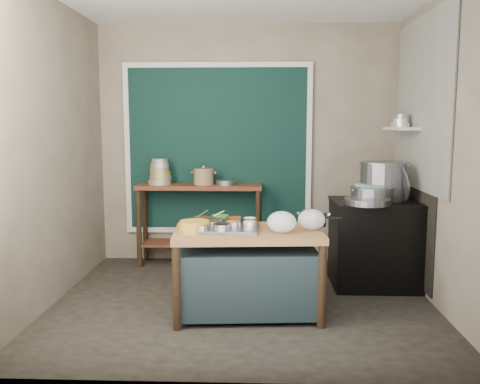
{
  "coord_description": "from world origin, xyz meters",
  "views": [
    {
      "loc": [
        0.14,
        -4.56,
        1.65
      ],
      "look_at": [
        -0.04,
        0.25,
        1.0
      ],
      "focal_mm": 38.0,
      "sensor_mm": 36.0,
      "label": 1
    }
  ],
  "objects_px": {
    "yellow_basin": "(195,227)",
    "utensil_cup": "(166,181)",
    "ceramic_crock": "(204,177)",
    "back_counter": "(200,224)",
    "steamer": "(373,194)",
    "stock_pot": "(383,181)",
    "condiment_tray": "(222,228)",
    "prep_table": "(248,272)",
    "stove_block": "(377,245)",
    "saucepan": "(313,218)"
  },
  "relations": [
    {
      "from": "utensil_cup",
      "to": "stock_pot",
      "type": "bearing_deg",
      "value": -15.58
    },
    {
      "from": "back_counter",
      "to": "ceramic_crock",
      "type": "distance_m",
      "value": 0.56
    },
    {
      "from": "stove_block",
      "to": "steamer",
      "type": "height_order",
      "value": "steamer"
    },
    {
      "from": "stove_block",
      "to": "yellow_basin",
      "type": "bearing_deg",
      "value": -150.93
    },
    {
      "from": "stove_block",
      "to": "yellow_basin",
      "type": "relative_size",
      "value": 3.6
    },
    {
      "from": "yellow_basin",
      "to": "saucepan",
      "type": "bearing_deg",
      "value": 16.67
    },
    {
      "from": "condiment_tray",
      "to": "prep_table",
      "type": "bearing_deg",
      "value": -0.13
    },
    {
      "from": "yellow_basin",
      "to": "utensil_cup",
      "type": "relative_size",
      "value": 1.88
    },
    {
      "from": "utensil_cup",
      "to": "steamer",
      "type": "relative_size",
      "value": 0.29
    },
    {
      "from": "utensil_cup",
      "to": "stock_pot",
      "type": "height_order",
      "value": "stock_pot"
    },
    {
      "from": "ceramic_crock",
      "to": "yellow_basin",
      "type": "bearing_deg",
      "value": -86.43
    },
    {
      "from": "back_counter",
      "to": "ceramic_crock",
      "type": "bearing_deg",
      "value": -16.52
    },
    {
      "from": "back_counter",
      "to": "steamer",
      "type": "height_order",
      "value": "steamer"
    },
    {
      "from": "prep_table",
      "to": "back_counter",
      "type": "relative_size",
      "value": 0.86
    },
    {
      "from": "prep_table",
      "to": "utensil_cup",
      "type": "bearing_deg",
      "value": 117.64
    },
    {
      "from": "condiment_tray",
      "to": "utensil_cup",
      "type": "bearing_deg",
      "value": 115.74
    },
    {
      "from": "prep_table",
      "to": "stove_block",
      "type": "height_order",
      "value": "stove_block"
    },
    {
      "from": "prep_table",
      "to": "stock_pot",
      "type": "xyz_separation_m",
      "value": [
        1.36,
        0.94,
        0.7
      ]
    },
    {
      "from": "ceramic_crock",
      "to": "back_counter",
      "type": "bearing_deg",
      "value": 163.48
    },
    {
      "from": "prep_table",
      "to": "steamer",
      "type": "height_order",
      "value": "steamer"
    },
    {
      "from": "yellow_basin",
      "to": "steamer",
      "type": "distance_m",
      "value": 1.92
    },
    {
      "from": "back_counter",
      "to": "steamer",
      "type": "bearing_deg",
      "value": -22.98
    },
    {
      "from": "prep_table",
      "to": "back_counter",
      "type": "height_order",
      "value": "back_counter"
    },
    {
      "from": "saucepan",
      "to": "ceramic_crock",
      "type": "distance_m",
      "value": 1.79
    },
    {
      "from": "ceramic_crock",
      "to": "steamer",
      "type": "relative_size",
      "value": 0.54
    },
    {
      "from": "yellow_basin",
      "to": "utensil_cup",
      "type": "bearing_deg",
      "value": 107.79
    },
    {
      "from": "yellow_basin",
      "to": "ceramic_crock",
      "type": "bearing_deg",
      "value": 93.57
    },
    {
      "from": "condiment_tray",
      "to": "saucepan",
      "type": "distance_m",
      "value": 0.82
    },
    {
      "from": "utensil_cup",
      "to": "ceramic_crock",
      "type": "relative_size",
      "value": 0.54
    },
    {
      "from": "prep_table",
      "to": "condiment_tray",
      "type": "distance_m",
      "value": 0.45
    },
    {
      "from": "yellow_basin",
      "to": "stock_pot",
      "type": "distance_m",
      "value": 2.11
    },
    {
      "from": "saucepan",
      "to": "steamer",
      "type": "relative_size",
      "value": 0.54
    },
    {
      "from": "back_counter",
      "to": "stove_block",
      "type": "relative_size",
      "value": 1.61
    },
    {
      "from": "stove_block",
      "to": "ceramic_crock",
      "type": "bearing_deg",
      "value": 158.86
    },
    {
      "from": "condiment_tray",
      "to": "utensil_cup",
      "type": "xyz_separation_m",
      "value": [
        -0.77,
        1.6,
        0.23
      ]
    },
    {
      "from": "condiment_tray",
      "to": "utensil_cup",
      "type": "relative_size",
      "value": 4.67
    },
    {
      "from": "steamer",
      "to": "prep_table",
      "type": "bearing_deg",
      "value": -146.58
    },
    {
      "from": "saucepan",
      "to": "steamer",
      "type": "distance_m",
      "value": 0.91
    },
    {
      "from": "prep_table",
      "to": "ceramic_crock",
      "type": "xyz_separation_m",
      "value": [
        -0.55,
        1.57,
        0.66
      ]
    },
    {
      "from": "prep_table",
      "to": "stock_pot",
      "type": "distance_m",
      "value": 1.79
    },
    {
      "from": "condiment_tray",
      "to": "ceramic_crock",
      "type": "distance_m",
      "value": 1.63
    },
    {
      "from": "back_counter",
      "to": "saucepan",
      "type": "bearing_deg",
      "value": -49.89
    },
    {
      "from": "utensil_cup",
      "to": "steamer",
      "type": "xyz_separation_m",
      "value": [
        2.22,
        -0.79,
        -0.04
      ]
    },
    {
      "from": "stock_pot",
      "to": "saucepan",
      "type": "bearing_deg",
      "value": -136.3
    },
    {
      "from": "prep_table",
      "to": "saucepan",
      "type": "distance_m",
      "value": 0.75
    },
    {
      "from": "yellow_basin",
      "to": "utensil_cup",
      "type": "distance_m",
      "value": 1.81
    },
    {
      "from": "stove_block",
      "to": "prep_table",
      "type": "bearing_deg",
      "value": -146.64
    },
    {
      "from": "back_counter",
      "to": "utensil_cup",
      "type": "relative_size",
      "value": 10.88
    },
    {
      "from": "utensil_cup",
      "to": "steamer",
      "type": "bearing_deg",
      "value": -19.49
    },
    {
      "from": "stove_block",
      "to": "stock_pot",
      "type": "bearing_deg",
      "value": 55.54
    }
  ]
}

